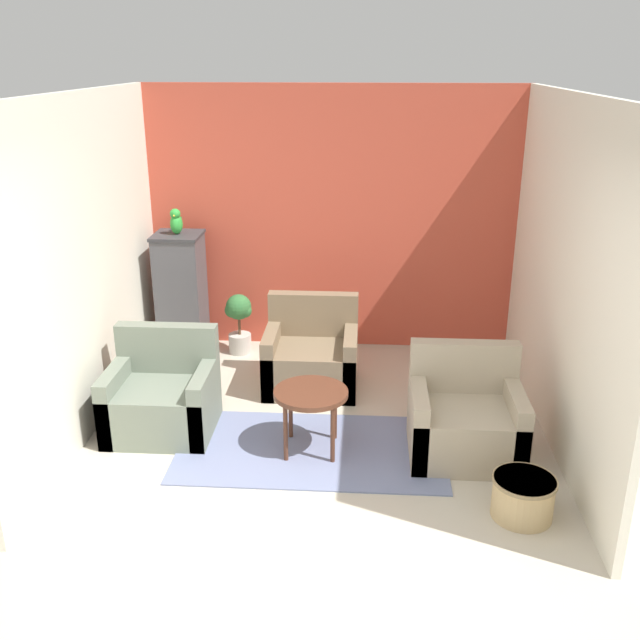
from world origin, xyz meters
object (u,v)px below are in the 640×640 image
at_px(armchair_left, 162,399).
at_px(parrot, 176,222).
at_px(armchair_right, 465,421).
at_px(birdcage, 182,295).
at_px(armchair_middle, 311,359).
at_px(coffee_table, 311,398).
at_px(potted_plant, 239,319).
at_px(wicker_basket, 523,496).

xyz_separation_m(armchair_left, parrot, (-0.22, 1.62, 1.13)).
distance_m(armchair_right, birdcage, 3.28).
height_order(armchair_right, armchair_middle, same).
height_order(coffee_table, parrot, parrot).
bearing_deg(armchair_middle, potted_plant, 137.02).
distance_m(armchair_left, parrot, 1.99).
distance_m(coffee_table, parrot, 2.57).
distance_m(armchair_left, wicker_basket, 2.96).
relative_size(armchair_left, wicker_basket, 1.97).
bearing_deg(armchair_right, potted_plant, 138.03).
xyz_separation_m(armchair_right, birdcage, (-2.69, 1.84, 0.36)).
bearing_deg(potted_plant, armchair_left, -101.85).
xyz_separation_m(birdcage, parrot, (0.00, 0.00, 0.77)).
bearing_deg(potted_plant, coffee_table, -64.90).
xyz_separation_m(armchair_left, wicker_basket, (2.78, -1.03, -0.12)).
distance_m(armchair_middle, potted_plant, 1.13).
bearing_deg(potted_plant, wicker_basket, -48.28).
bearing_deg(wicker_basket, armchair_middle, 129.36).
relative_size(birdcage, parrot, 4.92).
distance_m(birdcage, parrot, 0.77).
height_order(armchair_right, parrot, parrot).
height_order(armchair_right, potted_plant, armchair_right).
xyz_separation_m(armchair_middle, wicker_basket, (1.60, -1.95, -0.12)).
bearing_deg(potted_plant, armchair_middle, -42.98).
bearing_deg(wicker_basket, parrot, 138.51).
distance_m(parrot, potted_plant, 1.19).
bearing_deg(parrot, armchair_right, -34.33).
relative_size(armchair_right, armchair_middle, 1.00).
distance_m(armchair_middle, birdcage, 1.60).
bearing_deg(armchair_middle, coffee_table, -85.72).
bearing_deg(parrot, armchair_left, -82.28).
bearing_deg(birdcage, potted_plant, 6.85).
xyz_separation_m(armchair_middle, parrot, (-1.40, 0.70, 1.13)).
bearing_deg(birdcage, armchair_left, -82.27).
bearing_deg(armchair_middle, birdcage, 153.46).
bearing_deg(wicker_basket, armchair_left, 159.68).
distance_m(parrot, wicker_basket, 4.19).
bearing_deg(parrot, wicker_basket, -41.49).
height_order(coffee_table, armchair_middle, armchair_middle).
height_order(parrot, potted_plant, parrot).
bearing_deg(armchair_right, parrot, 145.67).
distance_m(potted_plant, wicker_basket, 3.65).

